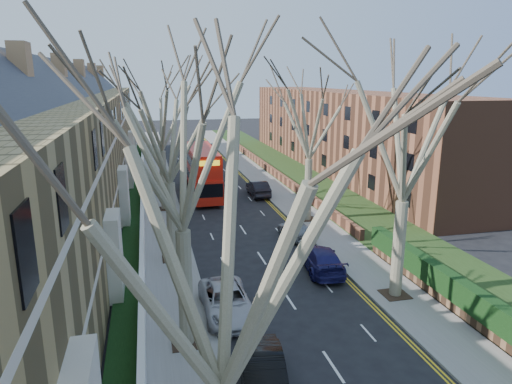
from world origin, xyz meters
TOP-DOWN VIEW (x-y plane):
  - pavement_left at (-6.00, 39.00)m, footprint 3.00×102.00m
  - pavement_right at (6.00, 39.00)m, footprint 3.00×102.00m
  - terrace_left at (-13.65, 31.00)m, footprint 9.70×78.00m
  - flats_right at (17.46, 43.00)m, footprint 13.97×54.00m
  - front_wall_left at (-7.65, 31.00)m, footprint 0.30×78.00m
  - grass_verge_right at (10.50, 39.00)m, footprint 6.00×102.00m
  - tree_left_near at (-5.70, -4.00)m, footprint 9.80×9.80m
  - tree_left_mid at (-5.70, 6.00)m, footprint 10.50×10.50m
  - tree_left_far at (-5.70, 16.00)m, footprint 10.15×10.15m
  - tree_left_dist at (-5.70, 28.00)m, footprint 10.50×10.50m
  - tree_right_mid at (5.70, 8.00)m, footprint 10.50×10.50m
  - tree_right_far at (5.70, 22.00)m, footprint 10.15×10.15m
  - double_decker_bus at (-1.69, 32.64)m, footprint 2.94×11.29m
  - car_left_mid at (-3.22, 2.09)m, footprint 2.18×4.79m
  - car_left_far at (-3.52, 8.28)m, footprint 2.39×5.12m
  - car_right_near at (3.08, 12.23)m, footprint 2.62×5.31m
  - car_right_mid at (3.41, 18.12)m, footprint 2.05×4.09m
  - car_right_far at (3.70, 31.04)m, footprint 1.67×4.69m

SIDE VIEW (x-z plane):
  - pavement_left at x=-6.00m, z-range 0.00..0.12m
  - pavement_right at x=6.00m, z-range 0.00..0.12m
  - grass_verge_right at x=10.50m, z-range 0.12..0.18m
  - front_wall_left at x=-7.65m, z-range 0.12..1.12m
  - car_right_mid at x=3.41m, z-range 0.00..1.34m
  - car_left_far at x=-3.52m, z-range 0.00..1.42m
  - car_right_near at x=3.08m, z-range 0.00..1.49m
  - car_left_mid at x=-3.22m, z-range 0.00..1.53m
  - car_right_far at x=3.70m, z-range 0.00..1.54m
  - double_decker_bus at x=-1.69m, z-range -0.03..4.67m
  - flats_right at x=17.46m, z-range -0.02..9.98m
  - terrace_left at x=-13.65m, z-range -1.27..12.33m
  - tree_left_near at x=-5.70m, z-range 2.06..15.79m
  - tree_left_far at x=-5.70m, z-range 2.13..16.35m
  - tree_right_far at x=5.70m, z-range 2.13..16.35m
  - tree_left_mid at x=-5.70m, z-range 2.20..16.91m
  - tree_right_mid at x=5.70m, z-range 2.20..16.91m
  - tree_left_dist at x=-5.70m, z-range 2.20..16.91m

